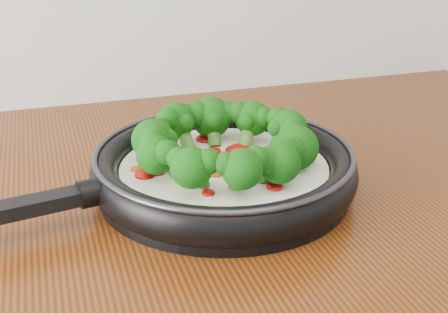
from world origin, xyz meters
name	(u,v)px	position (x,y,z in m)	size (l,w,h in m)	color
skillet	(222,164)	(0.10, 1.04, 0.94)	(0.59, 0.42, 0.10)	black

